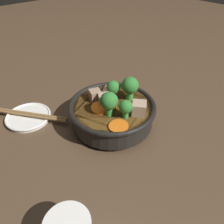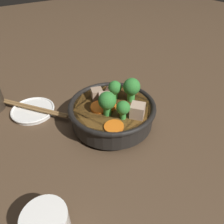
{
  "view_description": "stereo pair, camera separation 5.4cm",
  "coord_description": "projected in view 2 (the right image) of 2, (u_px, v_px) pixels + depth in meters",
  "views": [
    {
      "loc": [
        -0.32,
        0.28,
        0.37
      ],
      "look_at": [
        0.0,
        0.0,
        0.04
      ],
      "focal_mm": 35.0,
      "sensor_mm": 36.0,
      "label": 1
    },
    {
      "loc": [
        -0.35,
        0.24,
        0.37
      ],
      "look_at": [
        0.0,
        0.0,
        0.04
      ],
      "focal_mm": 35.0,
      "sensor_mm": 36.0,
      "label": 2
    }
  ],
  "objects": [
    {
      "name": "side_saucer",
      "position": [
        33.0,
        110.0,
        0.6
      ],
      "size": [
        0.12,
        0.12,
        0.01
      ],
      "color": "white",
      "rests_on": "ground_plane"
    },
    {
      "name": "stirfry_bowl",
      "position": [
        112.0,
        111.0,
        0.54
      ],
      "size": [
        0.21,
        0.21,
        0.12
      ],
      "color": "black",
      "rests_on": "ground_plane"
    },
    {
      "name": "chopsticks_pair",
      "position": [
        32.0,
        108.0,
        0.59
      ],
      "size": [
        0.18,
        0.14,
        0.01
      ],
      "color": "olive",
      "rests_on": "side_saucer"
    },
    {
      "name": "ground_plane",
      "position": [
        112.0,
        124.0,
        0.56
      ],
      "size": [
        3.0,
        3.0,
        0.0
      ],
      "primitive_type": "plane",
      "color": "#4C3826"
    }
  ]
}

